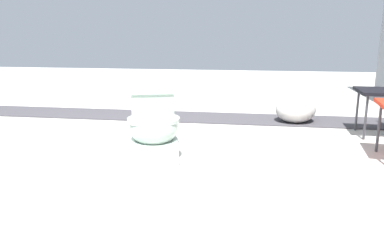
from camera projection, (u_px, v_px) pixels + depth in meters
The scene contains 4 objects.
ground_plane at pixel (144, 148), 3.14m from camera, with size 14.00×14.00×0.00m, color beige.
gravel_strip at pixel (216, 118), 4.23m from camera, with size 0.56×8.00×0.01m, color #423F44.
toilet at pixel (154, 129), 2.88m from camera, with size 0.71×0.53×0.52m.
boulder_near at pixel (296, 110), 4.01m from camera, with size 0.43×0.39×0.28m, color #B7B2AD.
Camera 1 is at (2.91, 0.86, 0.94)m, focal length 35.00 mm.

